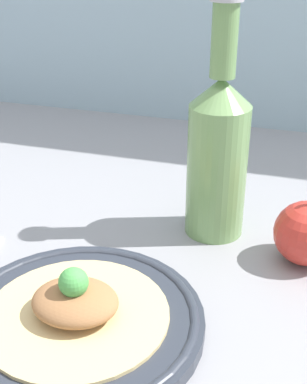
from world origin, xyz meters
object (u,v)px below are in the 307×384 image
at_px(plated_food, 75,306).
at_px(cider_bottle, 216,150).
at_px(plate, 77,321).
at_px(apple, 306,233).

height_order(plated_food, cider_bottle, cider_bottle).
height_order(plate, apple, apple).
height_order(plated_food, apple, apple).
distance_m(plate, plated_food, 0.02).
bearing_deg(cider_bottle, apple, -18.11).
xyz_separation_m(plate, cider_bottle, (0.09, 0.22, 0.10)).
xyz_separation_m(plate, apple, (0.20, 0.18, 0.03)).
height_order(plate, plated_food, plated_food).
relative_size(plated_food, cider_bottle, 0.62).
relative_size(cider_bottle, apple, 3.29).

